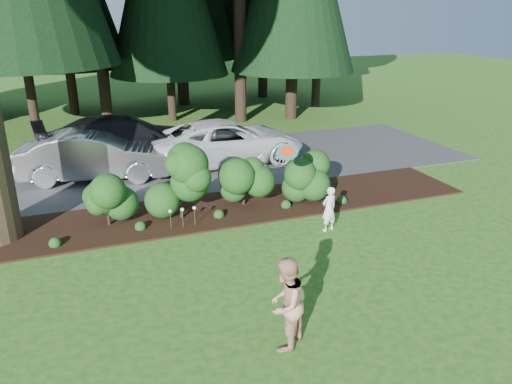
{
  "coord_description": "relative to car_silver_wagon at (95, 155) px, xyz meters",
  "views": [
    {
      "loc": [
        -2.55,
        -8.76,
        5.2
      ],
      "look_at": [
        1.09,
        0.97,
        1.3
      ],
      "focal_mm": 35.0,
      "sensor_mm": 36.0,
      "label": 1
    }
  ],
  "objects": [
    {
      "name": "child",
      "position": [
        5.04,
        -5.96,
        -0.23
      ],
      "size": [
        0.47,
        0.36,
        1.14
      ],
      "primitive_type": "imported",
      "rotation": [
        0.0,
        0.0,
        3.38
      ],
      "color": "white",
      "rests_on": "ground"
    },
    {
      "name": "adult",
      "position": [
        2.26,
        -9.67,
        -0.01
      ],
      "size": [
        0.97,
        0.95,
        1.57
      ],
      "primitive_type": "imported",
      "rotation": [
        0.0,
        0.0,
        3.88
      ],
      "color": "#C04519",
      "rests_on": "ground"
    },
    {
      "name": "frisbee",
      "position": [
        4.06,
        -5.59,
        1.21
      ],
      "size": [
        0.57,
        0.48,
        0.4
      ],
      "color": "#16767C",
      "rests_on": "ground"
    },
    {
      "name": "driveway",
      "position": [
        2.02,
        0.46,
        -0.78
      ],
      "size": [
        22.0,
        6.0,
        0.03
      ],
      "primitive_type": "cube",
      "color": "#38383A",
      "rests_on": "ground"
    },
    {
      "name": "mulch_bed",
      "position": [
        2.02,
        -3.79,
        -0.77
      ],
      "size": [
        16.0,
        2.5,
        0.05
      ],
      "primitive_type": "cube",
      "color": "black",
      "rests_on": "ground"
    },
    {
      "name": "car_silver_wagon",
      "position": [
        0.0,
        0.0,
        0.0
      ],
      "size": [
        4.88,
        2.52,
        1.53
      ],
      "primitive_type": "imported",
      "rotation": [
        0.0,
        0.0,
        1.37
      ],
      "color": "#B7B7BC",
      "rests_on": "driveway"
    },
    {
      "name": "shrub_row",
      "position": [
        2.79,
        -3.9,
        0.01
      ],
      "size": [
        6.53,
        1.6,
        1.61
      ],
      "color": "#164816",
      "rests_on": "ground"
    },
    {
      "name": "lily_cluster",
      "position": [
        1.72,
        -4.64,
        -0.3
      ],
      "size": [
        0.69,
        0.09,
        0.57
      ],
      "color": "#164816",
      "rests_on": "ground"
    },
    {
      "name": "car_dark_suv",
      "position": [
        1.13,
        1.26,
        0.08
      ],
      "size": [
        6.01,
        2.92,
        1.69
      ],
      "primitive_type": "imported",
      "rotation": [
        0.0,
        0.0,
        1.67
      ],
      "color": "black",
      "rests_on": "driveway"
    },
    {
      "name": "ground",
      "position": [
        2.02,
        -7.04,
        -0.8
      ],
      "size": [
        80.0,
        80.0,
        0.0
      ],
      "primitive_type": "plane",
      "color": "#225518",
      "rests_on": "ground"
    },
    {
      "name": "car_white_suv",
      "position": [
        4.39,
        0.22,
        -0.02
      ],
      "size": [
        5.45,
        2.67,
        1.49
      ],
      "primitive_type": "imported",
      "rotation": [
        0.0,
        0.0,
        1.61
      ],
      "color": "silver",
      "rests_on": "driveway"
    }
  ]
}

